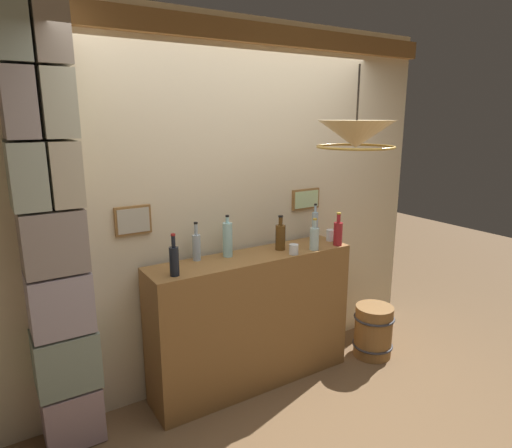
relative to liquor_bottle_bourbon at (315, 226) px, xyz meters
name	(u,v)px	position (x,y,z in m)	size (l,w,h in m)	color
ground_plane	(322,445)	(-0.65, -0.91, -1.16)	(12.00, 12.00, 0.00)	brown
panelled_rear_partition	(234,197)	(-0.65, 0.18, 0.28)	(3.64, 0.15, 2.73)	beige
stone_pillar	(52,241)	(-1.97, 0.03, 0.16)	(0.37, 0.36, 2.66)	#A88D96
bar_shelf_unit	(253,320)	(-0.65, -0.08, -0.65)	(1.60, 0.37, 1.04)	olive
liquor_bottle_bourbon	(315,226)	(0.00, 0.00, 0.00)	(0.05, 0.05, 0.31)	#A6C5D8
liquor_bottle_scotch	(228,239)	(-0.81, 0.01, 0.00)	(0.07, 0.07, 0.31)	#A2D8DA
liquor_bottle_amaro	(174,260)	(-1.29, -0.17, -0.02)	(0.06, 0.06, 0.28)	black
liquor_bottle_brandy	(338,233)	(0.07, -0.21, -0.02)	(0.07, 0.07, 0.27)	maroon
liquor_bottle_rum	(280,236)	(-0.39, -0.06, -0.02)	(0.08, 0.08, 0.27)	#583915
liquor_bottle_vermouth	(196,246)	(-1.04, 0.05, -0.02)	(0.06, 0.06, 0.28)	#A2B7C6
liquor_bottle_sherry	(314,238)	(-0.17, -0.20, -0.03)	(0.07, 0.07, 0.25)	#ADCCCC
glass_tumbler_rocks	(294,249)	(-0.37, -0.21, -0.09)	(0.07, 0.07, 0.08)	silver
glass_tumbler_highball	(330,235)	(0.10, -0.07, -0.08)	(0.06, 0.06, 0.09)	silver
pendant_lamp	(356,135)	(-0.28, -0.70, 0.76)	(0.48, 0.48, 0.49)	beige
wooden_barrel	(373,331)	(0.44, -0.30, -0.94)	(0.35, 0.35, 0.45)	olive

